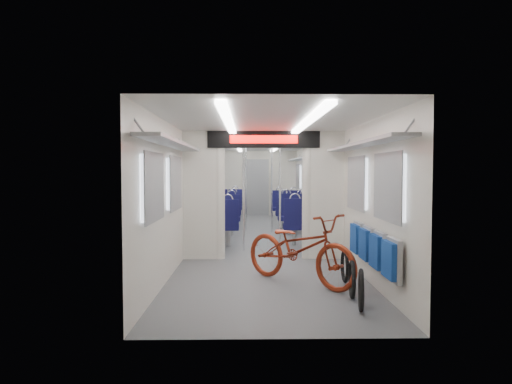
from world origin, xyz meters
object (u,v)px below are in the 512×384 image
seat_bay_near_left (220,216)px  stanchion_far_left (246,187)px  seat_bay_far_left (227,205)px  seat_bay_far_right (289,207)px  stanchion_far_right (272,188)px  bike_hoop_c (345,268)px  seat_bay_near_right (300,215)px  bicycle (299,248)px  stanchion_near_right (280,194)px  bike_hoop_a (361,292)px  stanchion_near_left (244,193)px  flip_bench (372,248)px  bike_hoop_b (352,282)px

seat_bay_near_left → stanchion_far_left: stanchion_far_left is taller
seat_bay_far_left → seat_bay_far_right: 1.91m
seat_bay_far_left → stanchion_far_right: (1.27, -2.03, 0.60)m
bike_hoop_c → seat_bay_near_right: (-0.16, 4.13, 0.34)m
bicycle → stanchion_far_right: 5.43m
stanchion_far_left → bike_hoop_c: bearing=-76.2°
seat_bay_far_left → stanchion_near_right: (1.26, -5.12, 0.60)m
bicycle → stanchion_far_right: (-0.11, 5.39, 0.65)m
bike_hoop_a → seat_bay_far_left: (-1.93, 8.71, 0.33)m
seat_bay_near_left → stanchion_near_right: size_ratio=0.92×
stanchion_near_left → stanchion_far_right: size_ratio=1.00×
stanchion_far_right → seat_bay_near_right: bearing=-63.8°
stanchion_near_right → flip_bench: bearing=-69.3°
seat_bay_near_left → seat_bay_far_right: seat_bay_near_left is taller
flip_bench → bike_hoop_a: bearing=-112.3°
seat_bay_far_right → stanchion_far_right: bearing=-110.1°
bicycle → bike_hoop_b: bicycle is taller
bicycle → seat_bay_far_left: (-1.38, 7.42, 0.04)m
bicycle → seat_bay_near_right: size_ratio=0.88×
bike_hoop_a → stanchion_far_left: size_ratio=0.21×
flip_bench → seat_bay_near_left: bearing=116.9°
bicycle → stanchion_near_left: stanchion_near_left is taller
flip_bench → stanchion_far_left: 6.53m
bike_hoop_b → stanchion_near_right: stanchion_near_right is taller
flip_bench → seat_bay_far_right: size_ratio=1.03×
bike_hoop_b → seat_bay_near_right: size_ratio=0.22×
bike_hoop_a → seat_bay_far_right: 8.34m
bike_hoop_c → stanchion_far_right: size_ratio=0.21×
seat_bay_near_right → seat_bay_far_left: (-1.87, 3.25, -0.01)m
seat_bay_far_left → seat_bay_near_left: bearing=-90.0°
seat_bay_far_left → stanchion_near_right: 5.31m
stanchion_near_left → seat_bay_far_right: bearing=73.5°
seat_bay_far_right → stanchion_near_right: (-0.61, -4.74, 0.61)m
bike_hoop_b → seat_bay_far_right: (-0.08, 7.81, 0.32)m
stanchion_near_left → bike_hoop_a: bearing=-71.0°
seat_bay_far_left → stanchion_far_left: bearing=-69.0°
bicycle → seat_bay_far_left: size_ratio=0.91×
seat_bay_near_left → seat_bay_far_right: bearing=57.6°
bike_hoop_c → stanchion_far_right: 5.49m
bike_hoop_a → stanchion_near_left: stanchion_near_left is taller
seat_bay_near_right → seat_bay_far_right: 2.87m
bike_hoop_a → seat_bay_far_left: seat_bay_far_left is taller
bike_hoop_b → seat_bay_far_left: seat_bay_far_left is taller
flip_bench → bike_hoop_c: 0.65m
flip_bench → seat_bay_near_left: 5.07m
stanchion_far_left → flip_bench: bearing=-74.9°
bicycle → stanchion_far_right: stanchion_far_right is taller
stanchion_near_right → stanchion_far_right: 3.10m
bike_hoop_a → seat_bay_near_right: size_ratio=0.23×
bike_hoop_a → seat_bay_far_left: 8.93m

